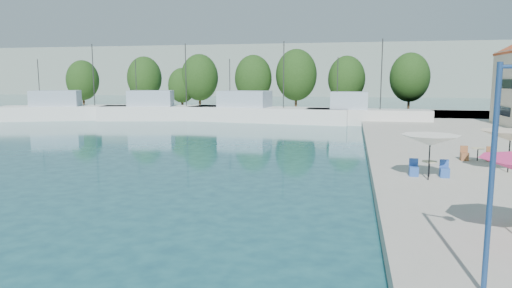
% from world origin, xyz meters
% --- Properties ---
extents(quay_far, '(90.00, 16.00, 0.60)m').
position_xyz_m(quay_far, '(-8.00, 67.00, 0.30)').
color(quay_far, '#A4A295').
rests_on(quay_far, ground).
extents(hill_west, '(180.00, 40.00, 16.00)m').
position_xyz_m(hill_west, '(-30.00, 160.00, 8.00)').
color(hill_west, gray).
rests_on(hill_west, ground).
extents(hill_east, '(140.00, 40.00, 12.00)m').
position_xyz_m(hill_east, '(40.00, 180.00, 6.00)').
color(hill_east, gray).
rests_on(hill_east, ground).
extents(trawler_01, '(19.66, 12.12, 10.20)m').
position_xyz_m(trawler_01, '(-30.74, 54.64, 1.07)').
color(trawler_01, white).
rests_on(trawler_01, ground).
extents(trawler_02, '(19.00, 9.16, 10.20)m').
position_xyz_m(trawler_02, '(-18.61, 56.86, 1.07)').
color(trawler_02, white).
rests_on(trawler_02, ground).
extents(trawler_03, '(20.68, 7.61, 10.20)m').
position_xyz_m(trawler_03, '(-5.92, 56.66, 1.07)').
color(trawler_03, white).
rests_on(trawler_03, ground).
extents(trawler_04, '(14.18, 3.98, 10.20)m').
position_xyz_m(trawler_04, '(6.26, 55.34, 1.07)').
color(trawler_04, silver).
rests_on(trawler_04, ground).
extents(tree_01, '(5.25, 5.25, 7.78)m').
position_xyz_m(tree_01, '(-38.90, 69.29, 5.09)').
color(tree_01, '#3F2B19').
rests_on(tree_01, quay_far).
extents(tree_02, '(5.68, 5.68, 8.40)m').
position_xyz_m(tree_02, '(-29.12, 71.90, 5.45)').
color(tree_02, '#3F2B19').
rests_on(tree_02, quay_far).
extents(tree_03, '(4.33, 4.33, 6.40)m').
position_xyz_m(tree_03, '(-21.28, 68.64, 4.29)').
color(tree_03, '#3F2B19').
rests_on(tree_03, quay_far).
extents(tree_04, '(5.76, 5.76, 8.53)m').
position_xyz_m(tree_04, '(-18.47, 68.91, 5.52)').
color(tree_04, '#3F2B19').
rests_on(tree_04, quay_far).
extents(tree_05, '(5.62, 5.62, 8.31)m').
position_xyz_m(tree_05, '(-9.93, 68.95, 5.40)').
color(tree_05, '#3F2B19').
rests_on(tree_05, quay_far).
extents(tree_06, '(6.19, 6.19, 9.16)m').
position_xyz_m(tree_06, '(-3.52, 69.88, 5.89)').
color(tree_06, '#3F2B19').
rests_on(tree_06, quay_far).
extents(tree_07, '(5.50, 5.50, 8.15)m').
position_xyz_m(tree_07, '(3.90, 70.91, 5.30)').
color(tree_07, '#3F2B19').
rests_on(tree_07, quay_far).
extents(tree_08, '(5.78, 5.78, 8.55)m').
position_xyz_m(tree_08, '(13.01, 71.82, 5.54)').
color(tree_08, '#3F2B19').
rests_on(tree_08, quay_far).
extents(umbrella_white, '(2.71, 2.71, 2.12)m').
position_xyz_m(umbrella_white, '(8.51, 22.92, 2.47)').
color(umbrella_white, black).
rests_on(umbrella_white, quay_right).
extents(umbrella_cream, '(2.90, 2.90, 2.11)m').
position_xyz_m(umbrella_cream, '(12.69, 25.56, 2.46)').
color(umbrella_cream, black).
rests_on(umbrella_cream, quay_right).
extents(cafe_table_02, '(1.82, 0.70, 0.76)m').
position_xyz_m(cafe_table_02, '(8.65, 23.66, 0.89)').
color(cafe_table_02, black).
rests_on(cafe_table_02, quay_right).
extents(cafe_table_03, '(1.82, 0.70, 0.76)m').
position_xyz_m(cafe_table_03, '(12.05, 28.76, 0.89)').
color(cafe_table_03, black).
rests_on(cafe_table_03, quay_right).
extents(street_lamp, '(0.99, 0.52, 5.03)m').
position_xyz_m(street_lamp, '(8.19, 11.05, 4.09)').
color(street_lamp, navy).
rests_on(street_lamp, quay_right).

